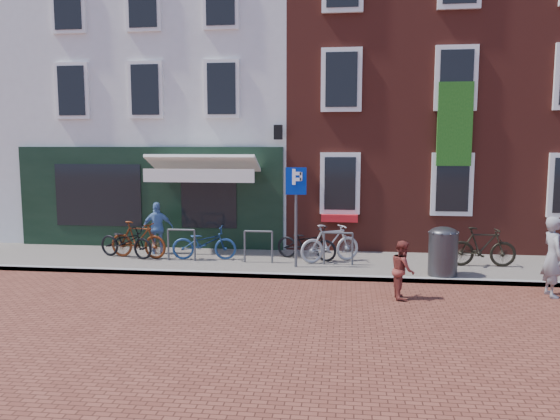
# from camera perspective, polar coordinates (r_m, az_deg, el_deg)

# --- Properties ---
(ground) EXTENTS (80.00, 80.00, 0.00)m
(ground) POSITION_cam_1_polar(r_m,az_deg,el_deg) (12.45, 3.69, -7.36)
(ground) COLOR brown
(sidewalk) EXTENTS (24.00, 3.00, 0.10)m
(sidewalk) POSITION_cam_1_polar(r_m,az_deg,el_deg) (13.88, 8.21, -5.71)
(sidewalk) COLOR slate
(sidewalk) RESTS_ON ground
(building_stucco) EXTENTS (8.00, 8.00, 9.00)m
(building_stucco) POSITION_cam_1_polar(r_m,az_deg,el_deg) (19.93, -9.70, 10.93)
(building_stucco) COLOR silver
(building_stucco) RESTS_ON ground
(building_brick_mid) EXTENTS (6.00, 8.00, 10.00)m
(building_brick_mid) POSITION_cam_1_polar(r_m,az_deg,el_deg) (19.19, 11.23, 12.56)
(building_brick_mid) COLOR maroon
(building_brick_mid) RESTS_ON ground
(litter_bin) EXTENTS (0.65, 0.65, 1.19)m
(litter_bin) POSITION_cam_1_polar(r_m,az_deg,el_deg) (12.85, 16.79, -3.93)
(litter_bin) COLOR #39383B
(litter_bin) RESTS_ON sidewalk
(parking_sign) EXTENTS (0.50, 0.08, 2.43)m
(parking_sign) POSITION_cam_1_polar(r_m,az_deg,el_deg) (12.98, 1.69, 1.12)
(parking_sign) COLOR #4C4C4F
(parking_sign) RESTS_ON sidewalk
(woman) EXTENTS (0.44, 0.63, 1.64)m
(woman) POSITION_cam_1_polar(r_m,az_deg,el_deg) (12.26, 26.78, -4.40)
(woman) COLOR gray
(woman) RESTS_ON ground
(boy) EXTENTS (0.48, 0.60, 1.17)m
(boy) POSITION_cam_1_polar(r_m,az_deg,el_deg) (11.14, 12.78, -6.13)
(boy) COLOR maroon
(boy) RESTS_ON ground
(cafe_person) EXTENTS (0.89, 0.59, 1.41)m
(cafe_person) POSITION_cam_1_polar(r_m,az_deg,el_deg) (15.13, -12.76, -1.86)
(cafe_person) COLOR #5F88BC
(cafe_person) RESTS_ON sidewalk
(bicycle_0) EXTENTS (1.76, 1.04, 0.87)m
(bicycle_0) POSITION_cam_1_polar(r_m,az_deg,el_deg) (14.83, -15.89, -3.18)
(bicycle_0) COLOR black
(bicycle_0) RESTS_ON sidewalk
(bicycle_1) EXTENTS (1.67, 0.71, 0.97)m
(bicycle_1) POSITION_cam_1_polar(r_m,az_deg,el_deg) (14.70, -14.70, -3.04)
(bicycle_1) COLOR #5B250E
(bicycle_1) RESTS_ON sidewalk
(bicycle_2) EXTENTS (1.72, 0.77, 0.87)m
(bicycle_2) POSITION_cam_1_polar(r_m,az_deg,el_deg) (14.17, -7.98, -3.44)
(bicycle_2) COLOR navy
(bicycle_2) RESTS_ON sidewalk
(bicycle_3) EXTENTS (1.64, 1.14, 0.97)m
(bicycle_3) POSITION_cam_1_polar(r_m,az_deg,el_deg) (13.78, 5.28, -3.49)
(bicycle_3) COLOR #A2A2A4
(bicycle_3) RESTS_ON sidewalk
(bicycle_4) EXTENTS (1.76, 1.10, 0.87)m
(bicycle_4) POSITION_cam_1_polar(r_m,az_deg,el_deg) (14.05, 2.80, -3.47)
(bicycle_4) COLOR black
(bicycle_4) RESTS_ON sidewalk
(bicycle_5) EXTENTS (1.62, 0.48, 0.97)m
(bicycle_5) POSITION_cam_1_polar(r_m,az_deg,el_deg) (14.12, 20.50, -3.65)
(bicycle_5) COLOR black
(bicycle_5) RESTS_ON sidewalk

